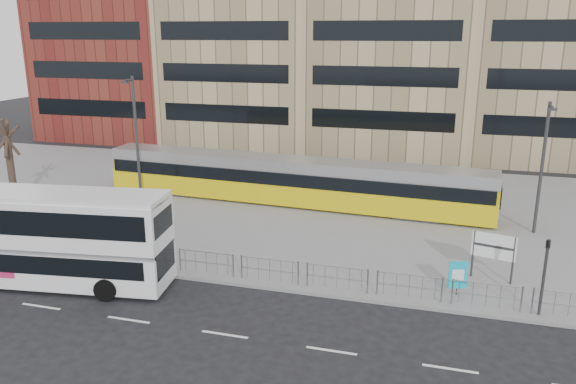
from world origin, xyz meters
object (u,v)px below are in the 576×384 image
(station_sign, at_px, (494,248))
(ad_panel, at_px, (458,275))
(lamp_post_west, at_px, (136,137))
(tram, at_px, (290,181))
(lamp_post_east, at_px, (543,163))
(double_decker_bus, at_px, (48,235))
(pedestrian, at_px, (125,232))
(traffic_light_west, at_px, (26,209))
(traffic_light_east, at_px, (545,268))
(bare_tree, at_px, (4,116))

(station_sign, xyz_separation_m, ad_panel, (-1.46, -1.92, -0.62))
(lamp_post_west, bearing_deg, tram, 18.55)
(tram, relative_size, lamp_post_east, 3.50)
(double_decker_bus, height_order, lamp_post_east, lamp_post_east)
(tram, height_order, pedestrian, tram)
(traffic_light_west, xyz_separation_m, traffic_light_east, (24.14, -0.79, 0.00))
(lamp_post_east, xyz_separation_m, bare_tree, (-30.77, -3.64, 1.75))
(tram, xyz_separation_m, pedestrian, (-5.87, -9.81, -0.57))
(pedestrian, bearing_deg, traffic_light_east, -115.97)
(ad_panel, height_order, lamp_post_west, lamp_post_west)
(traffic_light_west, relative_size, lamp_post_east, 0.43)
(tram, height_order, station_sign, tram)
(tram, distance_m, pedestrian, 11.45)
(double_decker_bus, xyz_separation_m, lamp_post_east, (21.26, 12.35, 1.81))
(double_decker_bus, distance_m, ad_panel, 17.53)
(ad_panel, height_order, lamp_post_east, lamp_post_east)
(ad_panel, height_order, bare_tree, bare_tree)
(traffic_light_west, height_order, traffic_light_east, same)
(double_decker_bus, bearing_deg, traffic_light_east, -0.42)
(ad_panel, distance_m, lamp_post_east, 10.31)
(double_decker_bus, xyz_separation_m, bare_tree, (-9.52, 8.70, 3.56))
(ad_panel, bearing_deg, station_sign, 35.88)
(double_decker_bus, height_order, ad_panel, double_decker_bus)
(tram, bearing_deg, station_sign, -33.40)
(double_decker_bus, distance_m, lamp_post_east, 24.65)
(traffic_light_east, bearing_deg, traffic_light_west, -161.06)
(ad_panel, distance_m, traffic_light_west, 21.09)
(double_decker_bus, height_order, tram, double_decker_bus)
(lamp_post_west, relative_size, bare_tree, 1.06)
(double_decker_bus, height_order, traffic_light_east, double_decker_bus)
(double_decker_bus, bearing_deg, ad_panel, 3.74)
(lamp_post_east, bearing_deg, ad_panel, -114.65)
(traffic_light_east, relative_size, bare_tree, 0.41)
(double_decker_bus, bearing_deg, lamp_post_west, 92.89)
(pedestrian, relative_size, traffic_light_west, 0.58)
(ad_panel, bearing_deg, pedestrian, 160.05)
(bare_tree, bearing_deg, traffic_light_west, -44.00)
(tram, bearing_deg, traffic_light_west, -131.97)
(station_sign, height_order, bare_tree, bare_tree)
(pedestrian, bearing_deg, bare_tree, 46.23)
(ad_panel, xyz_separation_m, bare_tree, (-26.67, 5.31, 4.82))
(station_sign, bearing_deg, bare_tree, -173.25)
(double_decker_bus, relative_size, tram, 0.43)
(traffic_light_east, relative_size, lamp_post_east, 0.43)
(lamp_post_east, bearing_deg, bare_tree, -173.25)
(lamp_post_east, bearing_deg, pedestrian, -158.04)
(lamp_post_west, xyz_separation_m, lamp_post_east, (23.27, 1.33, -0.46))
(tram, distance_m, traffic_light_west, 15.29)
(double_decker_bus, distance_m, lamp_post_west, 11.43)
(traffic_light_east, bearing_deg, lamp_post_east, 104.84)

